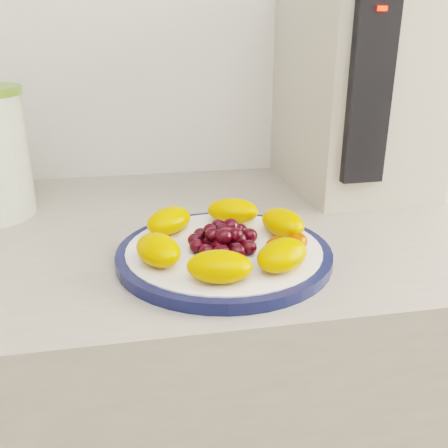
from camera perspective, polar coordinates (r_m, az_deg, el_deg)
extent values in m
cube|color=gray|center=(1.03, -1.03, -23.75)|extent=(3.50, 0.60, 0.90)
cylinder|color=#0F163E|center=(0.65, 0.00, -3.46)|extent=(0.28, 0.28, 0.01)
cylinder|color=white|center=(0.65, 0.00, -3.39)|extent=(0.25, 0.25, 0.02)
cube|color=#B9AF9D|center=(0.97, 14.76, 15.48)|extent=(0.23, 0.31, 0.39)
cube|color=black|center=(0.80, 16.29, 14.61)|extent=(0.07, 0.02, 0.29)
cube|color=#FF0C05|center=(0.79, 17.61, 22.43)|extent=(0.01, 0.01, 0.01)
ellipsoid|color=orange|center=(0.69, 6.73, 0.15)|extent=(0.07, 0.09, 0.04)
ellipsoid|color=orange|center=(0.73, 1.02, 1.51)|extent=(0.09, 0.07, 0.04)
ellipsoid|color=orange|center=(0.69, -6.30, 0.37)|extent=(0.09, 0.09, 0.04)
ellipsoid|color=orange|center=(0.61, -7.53, -2.93)|extent=(0.07, 0.09, 0.04)
ellipsoid|color=orange|center=(0.56, -0.51, -4.89)|extent=(0.08, 0.07, 0.04)
ellipsoid|color=orange|center=(0.59, 6.66, -3.54)|extent=(0.09, 0.08, 0.04)
ellipsoid|color=black|center=(0.65, 0.00, -1.95)|extent=(0.02, 0.02, 0.02)
ellipsoid|color=black|center=(0.65, 1.68, -1.77)|extent=(0.02, 0.02, 0.02)
ellipsoid|color=black|center=(0.66, 0.55, -1.28)|extent=(0.02, 0.02, 0.02)
ellipsoid|color=black|center=(0.66, -1.10, -1.39)|extent=(0.02, 0.02, 0.02)
ellipsoid|color=black|center=(0.64, -1.70, -2.14)|extent=(0.02, 0.02, 0.02)
ellipsoid|color=black|center=(0.63, -0.58, -2.57)|extent=(0.02, 0.02, 0.02)
ellipsoid|color=black|center=(0.63, 1.15, -2.54)|extent=(0.02, 0.02, 0.02)
ellipsoid|color=black|center=(0.66, 2.94, -1.34)|extent=(0.02, 0.02, 0.02)
ellipsoid|color=black|center=(0.68, 1.80, -0.83)|extent=(0.02, 0.02, 0.02)
ellipsoid|color=black|center=(0.68, 0.23, -0.73)|extent=(0.02, 0.02, 0.02)
ellipsoid|color=black|center=(0.68, -1.39, -0.86)|extent=(0.02, 0.02, 0.02)
ellipsoid|color=black|center=(0.67, -2.69, -1.24)|extent=(0.02, 0.02, 0.02)
ellipsoid|color=black|center=(0.65, -3.32, -1.86)|extent=(0.02, 0.02, 0.02)
ellipsoid|color=black|center=(0.63, -3.09, -2.56)|extent=(0.02, 0.02, 0.02)
ellipsoid|color=black|center=(0.62, -1.97, -3.13)|extent=(0.02, 0.02, 0.02)
ellipsoid|color=black|center=(0.61, -0.26, -3.29)|extent=(0.02, 0.02, 0.02)
ellipsoid|color=black|center=(0.62, 1.53, -3.20)|extent=(0.02, 0.02, 0.02)
ellipsoid|color=black|center=(0.63, 2.86, -2.71)|extent=(0.02, 0.02, 0.02)
ellipsoid|color=black|center=(0.64, 0.00, -0.81)|extent=(0.02, 0.02, 0.02)
ellipsoid|color=black|center=(0.66, 0.75, -0.26)|extent=(0.02, 0.02, 0.02)
ellipsoid|color=black|center=(0.66, -0.64, -0.26)|extent=(0.02, 0.02, 0.02)
ellipsoid|color=black|center=(0.65, -1.58, -0.68)|extent=(0.02, 0.02, 0.02)
ellipsoid|color=black|center=(0.63, -1.34, -1.21)|extent=(0.02, 0.02, 0.02)
ellipsoid|color=black|center=(0.62, -0.06, -1.44)|extent=(0.02, 0.02, 0.02)
ellipsoid|color=black|center=(0.63, 1.27, -1.24)|extent=(0.02, 0.02, 0.02)
ellipsoid|color=#C42B00|center=(0.63, 6.11, -2.50)|extent=(0.03, 0.03, 0.02)
ellipsoid|color=#C42B00|center=(0.64, 8.34, -2.06)|extent=(0.04, 0.04, 0.02)
ellipsoid|color=#C42B00|center=(0.61, 7.90, -3.28)|extent=(0.04, 0.04, 0.02)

